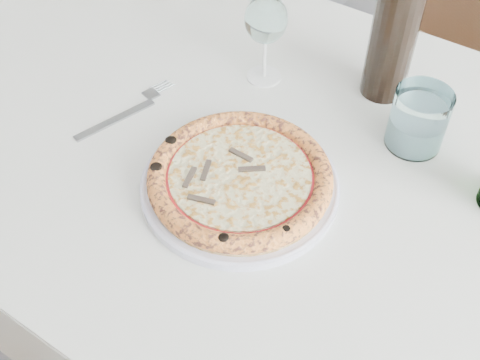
{
  "coord_description": "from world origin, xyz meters",
  "views": [
    {
      "loc": [
        0.55,
        -0.57,
        1.43
      ],
      "look_at": [
        0.18,
        -0.11,
        0.78
      ],
      "focal_mm": 45.0,
      "sensor_mm": 36.0,
      "label": 1
    }
  ],
  "objects_px": {
    "plate": "(240,185)",
    "wine_glass": "(266,22)",
    "pizza": "(240,177)",
    "chair_far": "(446,43)",
    "wine_bottle": "(396,26)",
    "dining_table": "(277,188)",
    "tumbler": "(418,123)"
  },
  "relations": [
    {
      "from": "chair_far",
      "to": "plate",
      "type": "distance_m",
      "value": 0.9
    },
    {
      "from": "pizza",
      "to": "wine_bottle",
      "type": "xyz_separation_m",
      "value": [
        0.05,
        0.33,
        0.11
      ]
    },
    {
      "from": "chair_far",
      "to": "wine_bottle",
      "type": "relative_size",
      "value": 3.01
    },
    {
      "from": "plate",
      "to": "pizza",
      "type": "xyz_separation_m",
      "value": [
        -0.0,
        0.0,
        0.02
      ]
    },
    {
      "from": "chair_far",
      "to": "plate",
      "type": "height_order",
      "value": "chair_far"
    },
    {
      "from": "plate",
      "to": "wine_glass",
      "type": "relative_size",
      "value": 1.83
    },
    {
      "from": "wine_bottle",
      "to": "wine_glass",
      "type": "bearing_deg",
      "value": -151.32
    },
    {
      "from": "plate",
      "to": "wine_glass",
      "type": "distance_m",
      "value": 0.29
    },
    {
      "from": "plate",
      "to": "tumbler",
      "type": "bearing_deg",
      "value": 58.44
    },
    {
      "from": "plate",
      "to": "wine_bottle",
      "type": "relative_size",
      "value": 0.96
    },
    {
      "from": "dining_table",
      "to": "plate",
      "type": "xyz_separation_m",
      "value": [
        0.0,
        -0.1,
        0.09
      ]
    },
    {
      "from": "pizza",
      "to": "wine_glass",
      "type": "bearing_deg",
      "value": 119.55
    },
    {
      "from": "plate",
      "to": "tumbler",
      "type": "distance_m",
      "value": 0.3
    },
    {
      "from": "chair_far",
      "to": "wine_glass",
      "type": "height_order",
      "value": "chair_far"
    },
    {
      "from": "tumbler",
      "to": "chair_far",
      "type": "bearing_deg",
      "value": 105.8
    },
    {
      "from": "pizza",
      "to": "tumbler",
      "type": "relative_size",
      "value": 2.73
    },
    {
      "from": "chair_far",
      "to": "wine_bottle",
      "type": "xyz_separation_m",
      "value": [
        0.07,
        -0.53,
        0.36
      ]
    },
    {
      "from": "dining_table",
      "to": "wine_bottle",
      "type": "distance_m",
      "value": 0.32
    },
    {
      "from": "chair_far",
      "to": "tumbler",
      "type": "distance_m",
      "value": 0.69
    },
    {
      "from": "tumbler",
      "to": "plate",
      "type": "bearing_deg",
      "value": -121.56
    },
    {
      "from": "dining_table",
      "to": "tumbler",
      "type": "bearing_deg",
      "value": 44.33
    },
    {
      "from": "dining_table",
      "to": "wine_glass",
      "type": "distance_m",
      "value": 0.28
    },
    {
      "from": "wine_glass",
      "to": "wine_bottle",
      "type": "xyz_separation_m",
      "value": [
        0.18,
        0.1,
        0.02
      ]
    },
    {
      "from": "chair_far",
      "to": "plate",
      "type": "bearing_deg",
      "value": -88.63
    },
    {
      "from": "pizza",
      "to": "wine_glass",
      "type": "height_order",
      "value": "wine_glass"
    },
    {
      "from": "wine_glass",
      "to": "dining_table",
      "type": "bearing_deg",
      "value": -45.35
    },
    {
      "from": "plate",
      "to": "wine_glass",
      "type": "bearing_deg",
      "value": 119.55
    },
    {
      "from": "wine_bottle",
      "to": "dining_table",
      "type": "bearing_deg",
      "value": -101.95
    },
    {
      "from": "pizza",
      "to": "wine_bottle",
      "type": "distance_m",
      "value": 0.35
    },
    {
      "from": "pizza",
      "to": "wine_glass",
      "type": "xyz_separation_m",
      "value": [
        -0.13,
        0.23,
        0.09
      ]
    },
    {
      "from": "chair_far",
      "to": "tumbler",
      "type": "height_order",
      "value": "chair_far"
    },
    {
      "from": "chair_far",
      "to": "plate",
      "type": "relative_size",
      "value": 3.15
    }
  ]
}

